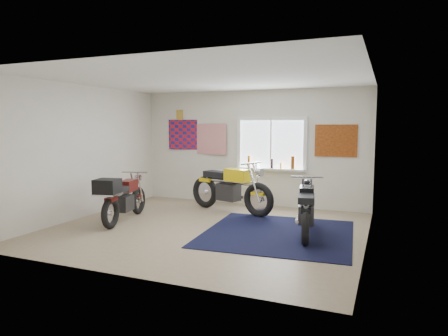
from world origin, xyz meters
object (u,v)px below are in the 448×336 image
at_px(navy_rug, 278,233).
at_px(maroon_tourer, 122,198).
at_px(black_chrome_bike, 306,211).
at_px(yellow_triumph, 230,189).

bearing_deg(navy_rug, maroon_tourer, -173.20).
xyz_separation_m(navy_rug, black_chrome_bike, (0.46, 0.13, 0.42)).
bearing_deg(black_chrome_bike, maroon_tourer, 87.98).
height_order(navy_rug, black_chrome_bike, black_chrome_bike).
height_order(navy_rug, yellow_triumph, yellow_triumph).
height_order(yellow_triumph, black_chrome_bike, yellow_triumph).
height_order(navy_rug, maroon_tourer, maroon_tourer).
bearing_deg(yellow_triumph, black_chrome_bike, -14.63).
bearing_deg(yellow_triumph, navy_rug, -25.20).
bearing_deg(black_chrome_bike, yellow_triumph, 47.27).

